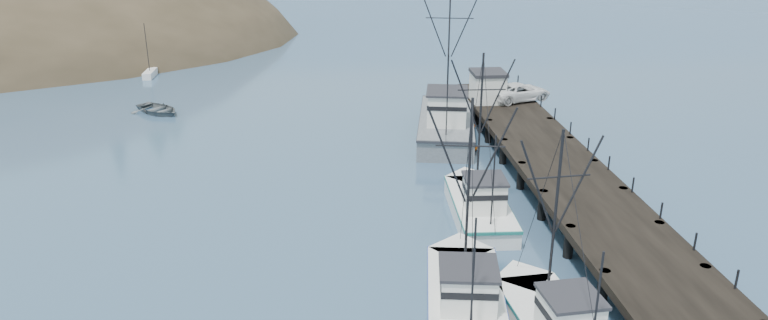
% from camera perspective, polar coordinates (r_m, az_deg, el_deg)
% --- Properties ---
extents(pier, '(6.00, 44.00, 2.00)m').
position_cam_1_polar(pier, '(49.69, 14.28, -0.43)').
color(pier, black).
rests_on(pier, ground).
extents(moored_sailboats, '(22.68, 17.95, 6.35)m').
position_cam_1_polar(moored_sailboats, '(93.69, -25.32, 7.23)').
color(moored_sailboats, white).
rests_on(moored_sailboats, ground).
extents(trawler_mid, '(5.02, 11.17, 11.01)m').
position_cam_1_polar(trawler_mid, '(34.84, 6.76, -11.09)').
color(trawler_mid, white).
rests_on(trawler_mid, ground).
extents(trawler_far, '(3.68, 10.49, 10.86)m').
position_cam_1_polar(trawler_far, '(44.49, 7.91, -3.72)').
color(trawler_far, white).
rests_on(trawler_far, ground).
extents(work_vessel, '(6.86, 15.49, 12.92)m').
position_cam_1_polar(work_vessel, '(59.53, 5.21, 3.20)').
color(work_vessel, slate).
rests_on(work_vessel, ground).
extents(pier_shed, '(3.00, 3.20, 2.80)m').
position_cam_1_polar(pier_shed, '(63.00, 8.64, 6.11)').
color(pier_shed, silver).
rests_on(pier_shed, pier).
extents(pickup_truck, '(6.35, 4.40, 1.61)m').
position_cam_1_polar(pickup_truck, '(63.94, 11.24, 5.60)').
color(pickup_truck, white).
rests_on(pickup_truck, pier).
extents(motorboat, '(6.38, 6.29, 1.08)m').
position_cam_1_polar(motorboat, '(69.50, -18.29, 3.74)').
color(motorboat, '#555C5E').
rests_on(motorboat, ground).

